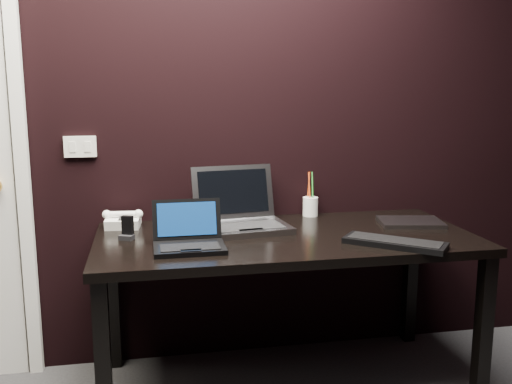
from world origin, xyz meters
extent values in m
plane|color=black|center=(0.00, 1.80, 1.30)|extent=(4.00, 0.00, 4.00)
cube|color=white|center=(-0.89, 1.77, 1.02)|extent=(0.06, 0.05, 2.11)
cube|color=silver|center=(-0.62, 1.79, 1.12)|extent=(0.15, 0.02, 0.10)
cube|color=silver|center=(-0.66, 1.78, 1.12)|extent=(0.03, 0.01, 0.05)
cube|color=silver|center=(-0.58, 1.78, 1.12)|extent=(0.03, 0.01, 0.05)
cube|color=black|center=(0.30, 1.40, 0.72)|extent=(1.70, 0.80, 0.04)
cube|color=black|center=(-0.50, 1.05, 0.35)|extent=(0.06, 0.06, 0.70)
cube|color=black|center=(1.10, 1.05, 0.35)|extent=(0.06, 0.06, 0.70)
cube|color=black|center=(-0.50, 1.75, 0.35)|extent=(0.06, 0.06, 0.70)
cube|color=black|center=(1.10, 1.75, 0.35)|extent=(0.06, 0.06, 0.70)
cube|color=black|center=(-0.15, 1.23, 0.75)|extent=(0.29, 0.20, 0.02)
cube|color=black|center=(-0.15, 1.20, 0.76)|extent=(0.24, 0.11, 0.00)
cube|color=black|center=(-0.15, 1.15, 0.76)|extent=(0.08, 0.03, 0.00)
cube|color=black|center=(-0.15, 1.36, 0.84)|extent=(0.29, 0.06, 0.17)
cube|color=#0A224D|center=(-0.15, 1.35, 0.84)|extent=(0.25, 0.05, 0.14)
cube|color=#9B9CA0|center=(0.13, 1.51, 0.75)|extent=(0.44, 0.34, 0.03)
cube|color=black|center=(0.13, 1.47, 0.77)|extent=(0.35, 0.20, 0.00)
cube|color=gray|center=(0.14, 1.40, 0.77)|extent=(0.12, 0.06, 0.00)
cube|color=gray|center=(0.10, 1.69, 0.89)|extent=(0.41, 0.13, 0.25)
cube|color=black|center=(0.10, 1.68, 0.90)|extent=(0.35, 0.10, 0.21)
cube|color=black|center=(0.71, 1.14, 0.75)|extent=(0.42, 0.38, 0.02)
cube|color=black|center=(0.71, 1.14, 0.77)|extent=(0.37, 0.33, 0.00)
cube|color=#98999E|center=(0.95, 1.48, 0.75)|extent=(0.33, 0.27, 0.02)
cube|color=white|center=(-0.43, 1.68, 0.77)|extent=(0.17, 0.16, 0.07)
cylinder|color=white|center=(-0.43, 1.67, 0.81)|extent=(0.15, 0.05, 0.03)
sphere|color=white|center=(-0.50, 1.68, 0.81)|extent=(0.05, 0.05, 0.04)
sphere|color=white|center=(-0.36, 1.66, 0.81)|extent=(0.05, 0.05, 0.04)
cube|color=black|center=(-0.42, 1.64, 0.79)|extent=(0.07, 0.05, 0.01)
cube|color=black|center=(-0.40, 1.46, 0.79)|extent=(0.05, 0.04, 0.10)
cube|color=black|center=(-0.41, 1.45, 0.75)|extent=(0.07, 0.06, 0.02)
cylinder|color=white|center=(0.52, 1.75, 0.79)|extent=(0.10, 0.10, 0.10)
cylinder|color=#CE4613|center=(0.51, 1.76, 0.90)|extent=(0.01, 0.03, 0.15)
cylinder|color=green|center=(0.52, 1.74, 0.90)|extent=(0.01, 0.03, 0.15)
cylinder|color=black|center=(0.53, 1.76, 0.90)|extent=(0.01, 0.02, 0.15)
cylinder|color=#CD4013|center=(0.51, 1.74, 0.90)|extent=(0.01, 0.04, 0.15)
camera|label=1|loc=(-0.31, -1.04, 1.40)|focal=40.00mm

